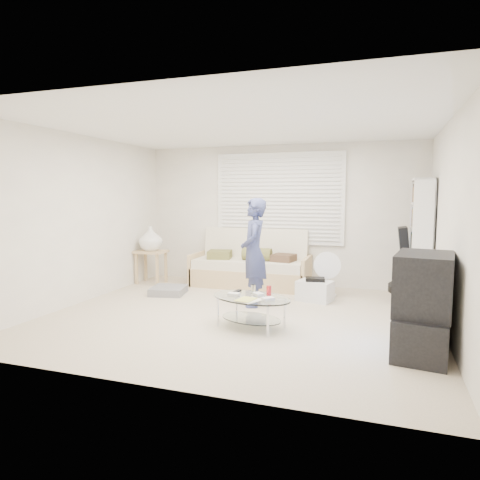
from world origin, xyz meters
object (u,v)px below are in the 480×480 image
(bookshelf, at_px, (420,241))
(tv_unit, at_px, (423,305))
(futon_sofa, at_px, (251,267))
(coffee_table, at_px, (251,303))

(bookshelf, height_order, tv_unit, bookshelf)
(futon_sofa, relative_size, bookshelf, 1.11)
(bookshelf, height_order, coffee_table, bookshelf)
(bookshelf, xyz_separation_m, coffee_table, (-2.02, -2.03, -0.62))
(futon_sofa, xyz_separation_m, tv_unit, (2.62, -2.56, 0.17))
(futon_sofa, distance_m, bookshelf, 2.82)
(futon_sofa, bearing_deg, bookshelf, -5.64)
(coffee_table, bearing_deg, tv_unit, -7.97)
(bookshelf, bearing_deg, coffee_table, -134.93)
(futon_sofa, bearing_deg, coffee_table, -72.64)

